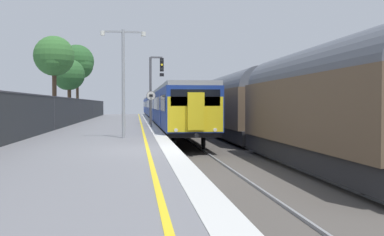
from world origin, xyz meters
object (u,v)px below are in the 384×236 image
(signal_gantry, at_px, (154,82))
(commuter_train_at_platform, at_px, (160,106))
(freight_train_adjacent_track, at_px, (235,104))
(background_tree_left, at_px, (54,57))
(platform_lamp_mid, at_px, (123,73))
(background_tree_right, at_px, (68,76))
(background_tree_centre, at_px, (78,63))
(speed_limit_sign, at_px, (151,104))

(signal_gantry, bearing_deg, commuter_train_at_platform, 85.71)
(freight_train_adjacent_track, height_order, background_tree_left, background_tree_left)
(commuter_train_at_platform, distance_m, freight_train_adjacent_track, 23.39)
(freight_train_adjacent_track, distance_m, platform_lamp_mid, 12.38)
(signal_gantry, bearing_deg, background_tree_right, 117.94)
(background_tree_right, bearing_deg, background_tree_centre, 83.50)
(commuter_train_at_platform, xyz_separation_m, freight_train_adjacent_track, (4.00, -23.05, 0.24))
(signal_gantry, xyz_separation_m, background_tree_centre, (-8.27, 20.83, 3.33))
(commuter_train_at_platform, xyz_separation_m, platform_lamp_mid, (-3.38, -32.88, 1.63))
(freight_train_adjacent_track, height_order, speed_limit_sign, freight_train_adjacent_track)
(background_tree_right, bearing_deg, freight_train_adjacent_track, -54.40)
(speed_limit_sign, xyz_separation_m, background_tree_centre, (-7.90, 24.83, 4.98))
(background_tree_left, height_order, background_tree_centre, background_tree_centre)
(freight_train_adjacent_track, bearing_deg, background_tree_left, 143.94)
(commuter_train_at_platform, height_order, background_tree_left, background_tree_left)
(signal_gantry, height_order, background_tree_left, background_tree_left)
(speed_limit_sign, bearing_deg, platform_lamp_mid, -99.47)
(background_tree_left, bearing_deg, signal_gantry, -38.69)
(freight_train_adjacent_track, bearing_deg, platform_lamp_mid, -126.90)
(freight_train_adjacent_track, distance_m, background_tree_left, 17.83)
(freight_train_adjacent_track, bearing_deg, signal_gantry, 148.42)
(signal_gantry, relative_size, speed_limit_sign, 2.14)
(freight_train_adjacent_track, distance_m, background_tree_centre, 28.28)
(speed_limit_sign, bearing_deg, commuter_train_at_platform, 85.54)
(platform_lamp_mid, bearing_deg, signal_gantry, 81.79)
(signal_gantry, distance_m, background_tree_right, 18.76)
(platform_lamp_mid, relative_size, background_tree_right, 0.74)
(speed_limit_sign, distance_m, platform_lamp_mid, 9.44)
(background_tree_left, xyz_separation_m, background_tree_right, (-0.22, 9.68, -0.98))
(speed_limit_sign, relative_size, background_tree_left, 0.31)
(speed_limit_sign, xyz_separation_m, background_tree_right, (-8.39, 20.52, 3.14))
(speed_limit_sign, xyz_separation_m, background_tree_left, (-8.17, 10.83, 4.12))
(background_tree_right, bearing_deg, signal_gantry, -62.06)
(speed_limit_sign, distance_m, background_tree_left, 14.18)
(background_tree_centre, distance_m, background_tree_right, 4.71)
(background_tree_centre, bearing_deg, platform_lamp_mid, -79.41)
(platform_lamp_mid, relative_size, background_tree_left, 0.64)
(background_tree_centre, bearing_deg, speed_limit_sign, -72.35)
(commuter_train_at_platform, relative_size, background_tree_right, 9.83)
(freight_train_adjacent_track, relative_size, background_tree_right, 6.30)
(freight_train_adjacent_track, xyz_separation_m, platform_lamp_mid, (-7.39, -9.84, 1.39))
(speed_limit_sign, relative_size, background_tree_right, 0.36)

